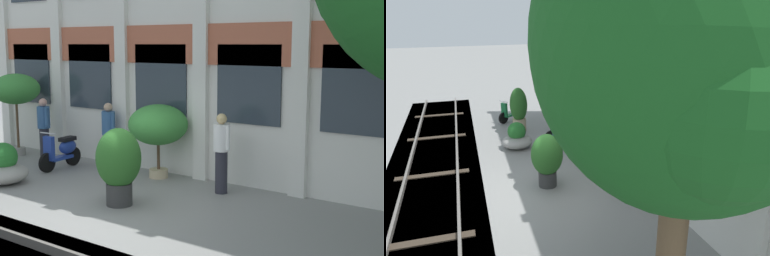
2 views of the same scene
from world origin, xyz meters
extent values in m
plane|color=gray|center=(0.00, 0.00, 0.00)|extent=(80.00, 80.00, 0.00)
cube|color=silver|center=(0.00, 3.14, 3.77)|extent=(14.55, 0.50, 7.53)
cube|color=#AD5B42|center=(0.00, 2.87, 3.10)|extent=(14.55, 0.06, 0.90)
cube|color=silver|center=(-7.27, 2.83, 3.77)|extent=(0.36, 0.16, 7.53)
cube|color=silver|center=(-4.85, 2.83, 3.77)|extent=(0.36, 0.16, 7.53)
cube|color=silver|center=(-2.42, 2.83, 3.77)|extent=(0.36, 0.16, 7.53)
cube|color=silver|center=(0.00, 2.83, 3.77)|extent=(0.36, 0.16, 7.53)
cube|color=silver|center=(2.42, 2.83, 3.77)|extent=(0.36, 0.16, 7.53)
cube|color=#28333D|center=(-6.06, 2.86, 2.25)|extent=(1.55, 0.04, 1.70)
cube|color=#28333D|center=(-3.64, 2.86, 2.25)|extent=(1.55, 0.04, 1.70)
cube|color=#28333D|center=(-1.21, 2.86, 2.25)|extent=(1.55, 0.04, 1.70)
cube|color=#28333D|center=(1.21, 2.86, 2.25)|extent=(1.55, 0.04, 1.70)
cube|color=#28333D|center=(3.64, 2.86, 2.25)|extent=(1.55, 0.04, 1.70)
cube|color=#605B56|center=(0.00, -2.15, 0.07)|extent=(22.55, 0.07, 0.15)
cylinder|color=tan|center=(-0.89, 2.37, 0.10)|extent=(0.44, 0.44, 0.21)
cylinder|color=#4C3826|center=(-0.89, 2.37, 0.64)|extent=(0.07, 0.07, 0.87)
ellipsoid|color=#388438|center=(-0.89, 2.37, 1.26)|extent=(1.39, 1.39, 0.94)
cylinder|color=gray|center=(-5.74, 2.06, 0.11)|extent=(0.37, 0.37, 0.21)
cylinder|color=brown|center=(-5.74, 2.06, 0.96)|extent=(0.07, 0.07, 1.49)
ellipsoid|color=#388438|center=(-5.74, 2.06, 1.87)|extent=(1.33, 1.33, 0.85)
ellipsoid|color=gray|center=(-3.36, -0.09, 0.23)|extent=(1.07, 1.07, 0.46)
sphere|color=#236B28|center=(-3.36, -0.09, 0.61)|extent=(0.65, 0.65, 0.65)
cylinder|color=#333333|center=(-0.14, 0.26, 0.22)|extent=(0.51, 0.51, 0.44)
ellipsoid|color=#286023|center=(-0.14, 0.26, 0.93)|extent=(0.88, 0.88, 1.17)
cylinder|color=black|center=(-3.42, 1.17, 0.24)|extent=(0.13, 0.49, 0.48)
cylinder|color=black|center=(-3.50, 2.07, 0.24)|extent=(0.13, 0.49, 0.48)
cube|color=navy|center=(-3.46, 1.63, 0.28)|extent=(0.30, 0.70, 0.08)
ellipsoid|color=navy|center=(-3.48, 1.89, 0.52)|extent=(0.31, 0.58, 0.36)
cube|color=black|center=(-3.48, 1.89, 0.72)|extent=(0.26, 0.46, 0.10)
cube|color=navy|center=(-3.42, 1.25, 0.58)|extent=(0.29, 0.14, 0.60)
cylinder|color=#B7B7BF|center=(-3.42, 1.23, 0.96)|extent=(0.50, 0.08, 0.03)
cylinder|color=#282833|center=(-4.74, 2.17, 0.42)|extent=(0.26, 0.26, 0.84)
cylinder|color=#33598C|center=(-4.74, 2.17, 1.14)|extent=(0.34, 0.34, 0.59)
sphere|color=tan|center=(-4.74, 2.17, 1.54)|extent=(0.22, 0.22, 0.22)
cylinder|color=#33598C|center=(-4.95, 2.24, 1.17)|extent=(0.09, 0.09, 0.53)
cylinder|color=#33598C|center=(-4.53, 2.10, 1.17)|extent=(0.09, 0.09, 0.53)
cylinder|color=#282833|center=(-2.62, 2.51, 0.41)|extent=(0.26, 0.26, 0.83)
cylinder|color=#33598C|center=(-2.62, 2.51, 1.12)|extent=(0.34, 0.34, 0.59)
sphere|color=tan|center=(-2.62, 2.51, 1.53)|extent=(0.22, 0.22, 0.22)
cylinder|color=#33598C|center=(-2.84, 2.56, 1.15)|extent=(0.09, 0.09, 0.53)
cylinder|color=#33598C|center=(-2.41, 2.45, 1.15)|extent=(0.09, 0.09, 0.53)
cylinder|color=#282833|center=(1.01, 2.13, 0.45)|extent=(0.26, 0.26, 0.90)
cylinder|color=silver|center=(1.01, 2.13, 1.19)|extent=(0.34, 0.34, 0.57)
sphere|color=tan|center=(1.01, 2.13, 1.58)|extent=(0.22, 0.22, 0.22)
cylinder|color=silver|center=(0.81, 2.22, 1.21)|extent=(0.09, 0.09, 0.51)
cylinder|color=silver|center=(1.22, 2.05, 1.21)|extent=(0.09, 0.09, 0.51)
camera|label=1|loc=(6.92, -7.06, 3.12)|focal=50.00mm
camera|label=2|loc=(9.19, -1.82, 4.84)|focal=35.00mm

